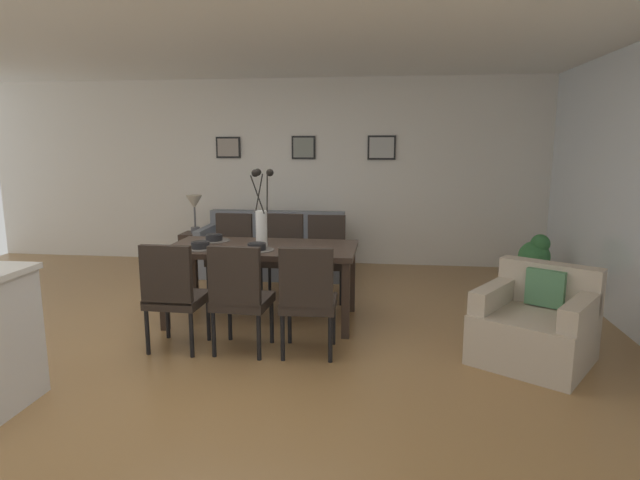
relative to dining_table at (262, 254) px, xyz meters
The scene contains 25 objects.
ground_plane 0.92m from the dining_table, 111.49° to the right, with size 9.00×9.00×0.00m, color olive.
back_wall_panel 2.74m from the dining_table, 95.10° to the left, with size 9.00×0.10×2.60m, color silver.
ceiling_panel 2.00m from the dining_table, 139.68° to the right, with size 9.00×7.20×0.08m, color white.
dining_table is the anchor object (origin of this frame).
dining_chair_near_left 1.03m from the dining_table, 122.52° to the right, with size 0.45×0.45×0.92m.
dining_chair_near_right 1.01m from the dining_table, 123.61° to the left, with size 0.45×0.45×0.92m.
dining_chair_far_left 0.85m from the dining_table, 89.26° to the right, with size 0.46×0.46×0.92m.
dining_chair_far_right 0.89m from the dining_table, 88.08° to the left, with size 0.45×0.45×0.92m.
dining_chair_mid_left 1.01m from the dining_table, 55.39° to the right, with size 0.46×0.46×0.92m.
dining_chair_mid_right 0.99m from the dining_table, 58.07° to the left, with size 0.45×0.45×0.92m.
centerpiece_vase 0.36m from the dining_table, 55.35° to the left, with size 0.21×0.23×0.73m.
placemat_near_left 0.58m from the dining_table, 159.68° to the right, with size 0.32×0.32×0.01m, color #4C4742.
bowl_near_left 0.59m from the dining_table, 159.68° to the right, with size 0.17×0.17×0.07m.
placemat_near_right 0.58m from the dining_table, 159.68° to the left, with size 0.32×0.32×0.01m, color #4C4742.
bowl_near_right 0.59m from the dining_table, 159.68° to the left, with size 0.17×0.17×0.07m.
placemat_far_left 0.22m from the dining_table, 90.00° to the right, with size 0.32×0.32×0.01m, color #4C4742.
bowl_far_left 0.23m from the dining_table, 90.00° to the right, with size 0.17×0.17×0.07m.
sofa 1.93m from the dining_table, 99.22° to the left, with size 1.85×0.84×0.80m.
side_table 2.36m from the dining_table, 126.08° to the left, with size 0.36×0.36×0.52m, color #33261E.
table_lamp 2.33m from the dining_table, 126.08° to the left, with size 0.22×0.22×0.51m.
armchair 2.50m from the dining_table, 15.99° to the right, with size 1.11×1.11×0.75m.
framed_picture_left 2.97m from the dining_table, 112.94° to the left, with size 0.35×0.03×0.30m.
framed_picture_center 2.76m from the dining_table, 90.00° to the left, with size 0.34×0.03×0.32m.
framed_picture_right 2.97m from the dining_table, 67.06° to the left, with size 0.39×0.03×0.33m.
potted_plant 3.28m from the dining_table, 26.72° to the left, with size 0.36×0.36×0.67m.
Camera 1 is at (1.42, -4.25, 1.71)m, focal length 29.60 mm.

